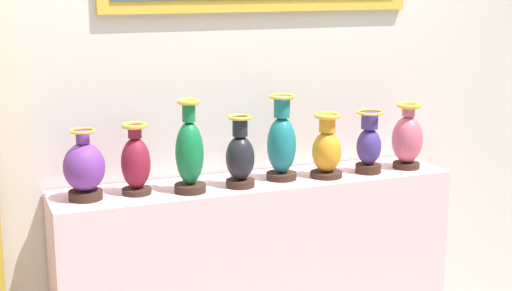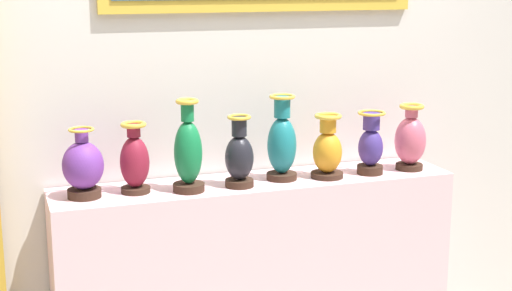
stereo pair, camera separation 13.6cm
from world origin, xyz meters
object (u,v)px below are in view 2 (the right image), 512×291
Objects in this scene: vase_burgundy at (135,161)px; vase_onyx at (239,157)px; vase_rose at (410,140)px; vase_indigo at (371,145)px; vase_violet at (83,167)px; vase_teal at (282,143)px; vase_emerald at (188,153)px; vase_amber at (327,150)px.

vase_onyx is at bearing -6.88° from vase_burgundy.
vase_rose is (0.91, 0.02, 0.01)m from vase_onyx.
vase_indigo is 0.93× the size of vase_rose.
vase_violet is at bearing 178.33° from vase_indigo.
vase_teal is at bearing 177.44° from vase_rose.
vase_burgundy is at bearing 178.59° from vase_rose.
vase_emerald reaches higher than vase_rose.
vase_violet is 0.93× the size of vase_onyx.
vase_emerald is 0.93m from vase_indigo.
vase_indigo is at bearing -1.67° from vase_violet.
vase_teal reaches higher than vase_rose.
vase_burgundy is at bearing 165.96° from vase_emerald.
vase_rose is at bearing -1.41° from vase_burgundy.
vase_violet is 0.71m from vase_onyx.
vase_teal is 1.31× the size of vase_amber.
vase_emerald reaches higher than vase_amber.
vase_rose is at bearing -2.56° from vase_teal.
vase_teal is 0.45m from vase_indigo.
vase_indigo is (0.68, 0.01, -0.00)m from vase_onyx.
vase_amber is 0.94× the size of vase_rose.
vase_teal is 1.32× the size of vase_indigo.
vase_indigo is at bearing -5.26° from vase_teal.
vase_teal is at bearing 0.08° from vase_violet.
vase_violet is 1.61m from vase_rose.
vase_teal is at bearing -0.30° from vase_burgundy.
vase_violet is 0.97× the size of vase_burgundy.
vase_violet is 1.00× the size of vase_amber.
vase_onyx reaches higher than vase_rose.
vase_onyx is 0.91m from vase_rose.
vase_indigo is (1.39, -0.04, 0.00)m from vase_violet.
vase_onyx is (0.47, -0.06, -0.00)m from vase_burgundy.
vase_violet is 0.94× the size of vase_rose.
vase_amber reaches higher than vase_indigo.
vase_amber is at bearing -178.85° from vase_rose.
vase_violet is 0.76× the size of vase_teal.
vase_teal is at bearing 6.56° from vase_emerald.
vase_emerald is at bearing -179.20° from vase_indigo.
vase_rose is (1.38, -0.03, 0.01)m from vase_burgundy.
vase_teal reaches higher than vase_onyx.
vase_violet is 1.16m from vase_amber.
vase_teal is (0.23, 0.05, 0.03)m from vase_onyx.
vase_burgundy is 1.16m from vase_indigo.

